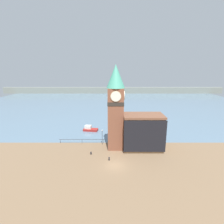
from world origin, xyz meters
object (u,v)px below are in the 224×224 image
pier_building (143,132)px  clock_tower (116,106)px  mooring_bollard_far (92,153)px  mooring_bollard_near (110,158)px  lamp_post (103,134)px  boat_near (90,129)px

pier_building → clock_tower: bearing=175.8°
mooring_bollard_far → mooring_bollard_near: bearing=-32.4°
clock_tower → lamp_post: clock_tower is taller
clock_tower → mooring_bollard_far: clock_tower is taller
mooring_bollard_near → boat_near: bearing=109.1°
lamp_post → pier_building: bearing=-13.3°
clock_tower → mooring_bollard_near: clock_tower is taller
clock_tower → mooring_bollard_near: size_ratio=25.58×
boat_near → mooring_bollard_near: bearing=-61.5°
clock_tower → pier_building: 9.46m
pier_building → boat_near: bearing=138.6°
clock_tower → boat_near: (-8.11, 12.62, -10.37)m
boat_near → pier_building: bearing=-32.0°
pier_building → boat_near: size_ratio=2.00×
clock_tower → mooring_bollard_far: (-5.84, -3.71, -10.63)m
mooring_bollard_near → mooring_bollard_far: mooring_bollard_near is taller
boat_near → mooring_bollard_far: boat_near is taller
clock_tower → boat_near: size_ratio=4.21×
clock_tower → mooring_bollard_near: 12.47m
boat_near → mooring_bollard_near: size_ratio=6.07×
mooring_bollard_near → mooring_bollard_far: 5.12m
boat_near → clock_tower: bearing=-47.9°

